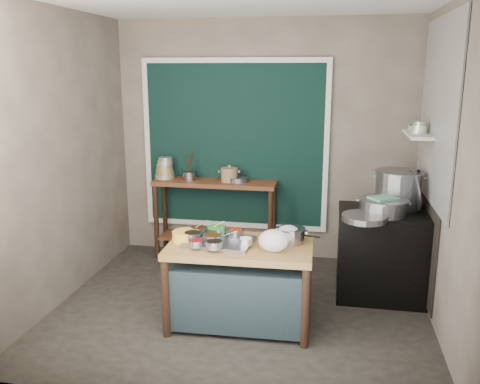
% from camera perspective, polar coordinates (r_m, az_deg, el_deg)
% --- Properties ---
extents(floor, '(3.50, 3.00, 0.02)m').
position_cam_1_polar(floor, '(5.00, 0.08, -12.95)').
color(floor, '#2F2A24').
rests_on(floor, ground).
extents(back_wall, '(3.50, 0.02, 2.80)m').
position_cam_1_polar(back_wall, '(6.02, 2.72, 5.70)').
color(back_wall, '#776A5C').
rests_on(back_wall, floor).
extents(left_wall, '(0.02, 3.00, 2.80)m').
position_cam_1_polar(left_wall, '(5.17, -19.52, 3.61)').
color(left_wall, '#776A5C').
rests_on(left_wall, floor).
extents(right_wall, '(0.02, 3.00, 2.80)m').
position_cam_1_polar(right_wall, '(4.58, 22.33, 2.17)').
color(right_wall, '#776A5C').
rests_on(right_wall, floor).
extents(curtain_panel, '(2.10, 0.02, 1.90)m').
position_cam_1_polar(curtain_panel, '(6.05, -0.63, 5.27)').
color(curtain_panel, black).
rests_on(curtain_panel, back_wall).
extents(curtain_frame, '(2.22, 0.03, 2.02)m').
position_cam_1_polar(curtain_frame, '(6.04, -0.65, 5.25)').
color(curtain_frame, beige).
rests_on(curtain_frame, back_wall).
extents(tile_panel, '(0.02, 1.70, 1.70)m').
position_cam_1_polar(tile_panel, '(5.05, 21.29, 8.41)').
color(tile_panel, '#B2B2AA').
rests_on(tile_panel, right_wall).
extents(soot_patch, '(0.01, 1.30, 1.30)m').
position_cam_1_polar(soot_patch, '(5.36, 20.10, -3.81)').
color(soot_patch, black).
rests_on(soot_patch, right_wall).
extents(wall_shelf, '(0.22, 0.70, 0.03)m').
position_cam_1_polar(wall_shelf, '(5.35, 19.38, 6.11)').
color(wall_shelf, beige).
rests_on(wall_shelf, right_wall).
extents(prep_table, '(1.27, 0.76, 0.75)m').
position_cam_1_polar(prep_table, '(4.56, 0.01, -10.33)').
color(prep_table, brown).
rests_on(prep_table, floor).
extents(back_counter, '(1.45, 0.40, 0.95)m').
position_cam_1_polar(back_counter, '(6.10, -2.80, -3.11)').
color(back_counter, brown).
rests_on(back_counter, floor).
extents(stove_block, '(0.90, 0.68, 0.85)m').
position_cam_1_polar(stove_block, '(5.30, 15.84, -6.83)').
color(stove_block, black).
rests_on(stove_block, floor).
extents(stove_top, '(0.92, 0.69, 0.03)m').
position_cam_1_polar(stove_top, '(5.16, 16.16, -2.24)').
color(stove_top, black).
rests_on(stove_top, stove_block).
extents(condiment_tray, '(0.61, 0.46, 0.03)m').
position_cam_1_polar(condiment_tray, '(4.45, -2.36, -5.60)').
color(condiment_tray, gray).
rests_on(condiment_tray, prep_table).
extents(condiment_bowls, '(0.62, 0.50, 0.07)m').
position_cam_1_polar(condiment_bowls, '(4.46, -3.16, -4.95)').
color(condiment_bowls, gray).
rests_on(condiment_bowls, condiment_tray).
extents(yellow_basin, '(0.28, 0.28, 0.09)m').
position_cam_1_polar(yellow_basin, '(4.52, -6.10, -4.95)').
color(yellow_basin, '#C88A3E').
rests_on(yellow_basin, prep_table).
extents(saucepan, '(0.29, 0.29, 0.13)m').
position_cam_1_polar(saucepan, '(4.47, 5.81, -4.85)').
color(saucepan, gray).
rests_on(saucepan, prep_table).
extents(plastic_bag_a, '(0.27, 0.23, 0.19)m').
position_cam_1_polar(plastic_bag_a, '(4.24, 3.79, -5.46)').
color(plastic_bag_a, white).
rests_on(plastic_bag_a, prep_table).
extents(plastic_bag_b, '(0.22, 0.19, 0.16)m').
position_cam_1_polar(plastic_bag_b, '(4.44, 5.43, -4.76)').
color(plastic_bag_b, white).
rests_on(plastic_bag_b, prep_table).
extents(bowl_stack, '(0.23, 0.23, 0.26)m').
position_cam_1_polar(bowl_stack, '(6.16, -8.42, 2.56)').
color(bowl_stack, tan).
rests_on(bowl_stack, back_counter).
extents(utensil_cup, '(0.17, 0.17, 0.10)m').
position_cam_1_polar(utensil_cup, '(6.05, -5.69, 1.83)').
color(utensil_cup, gray).
rests_on(utensil_cup, back_counter).
extents(ceramic_crock, '(0.24, 0.24, 0.14)m').
position_cam_1_polar(ceramic_crock, '(5.93, -1.20, 1.86)').
color(ceramic_crock, olive).
rests_on(ceramic_crock, back_counter).
extents(wide_bowl, '(0.26, 0.26, 0.06)m').
position_cam_1_polar(wide_bowl, '(5.91, -0.21, 1.41)').
color(wide_bowl, gray).
rests_on(wide_bowl, back_counter).
extents(stock_pot, '(0.50, 0.50, 0.37)m').
position_cam_1_polar(stock_pot, '(5.29, 17.34, 0.30)').
color(stock_pot, gray).
rests_on(stock_pot, stove_top).
extents(pot_lid, '(0.13, 0.42, 0.40)m').
position_cam_1_polar(pot_lid, '(5.24, 19.06, 0.20)').
color(pot_lid, gray).
rests_on(pot_lid, stove_top).
extents(steamer, '(0.53, 0.53, 0.15)m').
position_cam_1_polar(steamer, '(5.01, 15.75, -1.60)').
color(steamer, gray).
rests_on(steamer, stove_top).
extents(green_cloth, '(0.31, 0.29, 0.02)m').
position_cam_1_polar(green_cloth, '(4.99, 15.82, -0.65)').
color(green_cloth, '#4E9077').
rests_on(green_cloth, steamer).
extents(shallow_pan, '(0.49, 0.49, 0.05)m').
position_cam_1_polar(shallow_pan, '(4.78, 13.79, -2.83)').
color(shallow_pan, gray).
rests_on(shallow_pan, stove_top).
extents(shelf_bowl_stack, '(0.15, 0.15, 0.12)m').
position_cam_1_polar(shelf_bowl_stack, '(5.30, 19.50, 6.82)').
color(shelf_bowl_stack, silver).
rests_on(shelf_bowl_stack, wall_shelf).
extents(shelf_bowl_green, '(0.18, 0.18, 0.05)m').
position_cam_1_polar(shelf_bowl_green, '(5.55, 19.11, 6.79)').
color(shelf_bowl_green, gray).
rests_on(shelf_bowl_green, wall_shelf).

